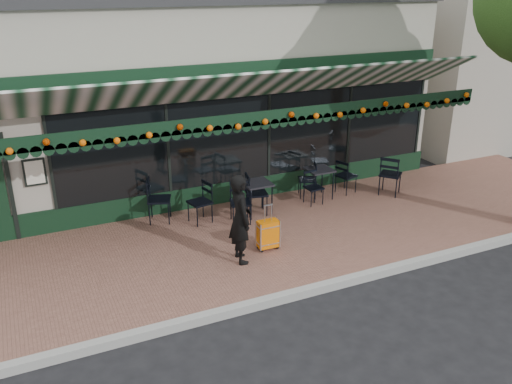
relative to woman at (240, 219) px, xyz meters
name	(u,v)px	position (x,y,z in m)	size (l,w,h in m)	color
ground	(296,295)	(0.48, -1.27, -0.99)	(80.00, 80.00, 0.00)	black
sidewalk	(248,242)	(0.48, 0.73, -0.92)	(18.00, 4.00, 0.15)	brown
curb	(299,293)	(0.48, -1.35, -0.92)	(18.00, 0.16, 0.15)	#9E9E99
restaurant_building	(163,84)	(0.48, 6.56, 1.28)	(12.00, 9.60, 4.50)	#A29A8D
neighbor_building_right	(501,53)	(13.48, 6.73, 1.41)	(12.00, 8.00, 4.80)	#A49F90
woman	(240,219)	(0.00, 0.00, 0.00)	(0.61, 0.40, 1.68)	black
suitcase	(268,234)	(0.65, 0.19, -0.53)	(0.41, 0.23, 0.92)	orange
cafe_table_a	(319,172)	(2.88, 2.05, -0.19)	(0.59, 0.59, 0.72)	black
cafe_table_b	(257,186)	(1.16, 1.80, -0.18)	(0.60, 0.60, 0.74)	black
chair_a_left	(307,180)	(2.68, 2.24, -0.42)	(0.42, 0.42, 0.83)	black
chair_a_right	(346,176)	(3.66, 2.06, -0.42)	(0.42, 0.42, 0.84)	black
chair_a_front	(314,188)	(2.59, 1.78, -0.45)	(0.39, 0.39, 0.78)	black
chair_a_extra	(390,175)	(4.56, 1.53, -0.35)	(0.49, 0.49, 0.98)	black
chair_b_left	(200,203)	(-0.12, 1.91, -0.39)	(0.45, 0.45, 0.89)	black
chair_b_right	(257,194)	(1.16, 1.82, -0.37)	(0.47, 0.47, 0.94)	black
chair_b_front	(240,203)	(0.66, 1.54, -0.40)	(0.44, 0.44, 0.89)	black
chair_solo	(159,200)	(-0.89, 2.32, -0.35)	(0.49, 0.49, 0.98)	black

